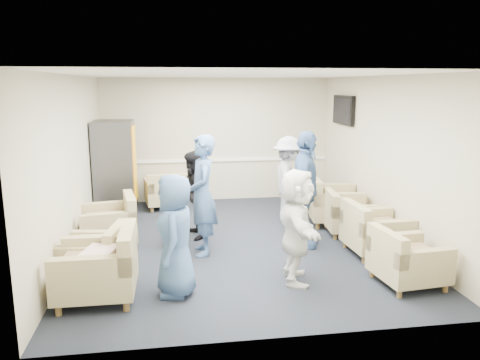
{
  "coord_description": "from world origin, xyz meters",
  "views": [
    {
      "loc": [
        -1.03,
        -7.27,
        2.55
      ],
      "look_at": [
        0.1,
        0.2,
        1.01
      ],
      "focal_mm": 35.0,
      "sensor_mm": 36.0,
      "label": 1
    }
  ],
  "objects": [
    {
      "name": "floor",
      "position": [
        0.0,
        0.0,
        0.0
      ],
      "size": [
        6.0,
        6.0,
        0.0
      ],
      "primitive_type": "plane",
      "color": "black",
      "rests_on": "ground"
    },
    {
      "name": "ceiling",
      "position": [
        0.0,
        0.0,
        2.7
      ],
      "size": [
        6.0,
        6.0,
        0.0
      ],
      "primitive_type": "plane",
      "rotation": [
        3.14,
        0.0,
        0.0
      ],
      "color": "white",
      "rests_on": "back_wall"
    },
    {
      "name": "back_wall",
      "position": [
        0.0,
        3.0,
        1.35
      ],
      "size": [
        5.0,
        0.02,
        2.7
      ],
      "primitive_type": "cube",
      "color": "beige",
      "rests_on": "floor"
    },
    {
      "name": "front_wall",
      "position": [
        0.0,
        -3.0,
        1.35
      ],
      "size": [
        5.0,
        0.02,
        2.7
      ],
      "primitive_type": "cube",
      "color": "beige",
      "rests_on": "floor"
    },
    {
      "name": "left_wall",
      "position": [
        -2.5,
        0.0,
        1.35
      ],
      "size": [
        0.02,
        6.0,
        2.7
      ],
      "primitive_type": "cube",
      "color": "beige",
      "rests_on": "floor"
    },
    {
      "name": "right_wall",
      "position": [
        2.5,
        0.0,
        1.35
      ],
      "size": [
        0.02,
        6.0,
        2.7
      ],
      "primitive_type": "cube",
      "color": "beige",
      "rests_on": "floor"
    },
    {
      "name": "chair_rail",
      "position": [
        0.0,
        2.98,
        0.9
      ],
      "size": [
        4.98,
        0.04,
        0.06
      ],
      "primitive_type": "cube",
      "color": "white",
      "rests_on": "back_wall"
    },
    {
      "name": "tv",
      "position": [
        2.44,
        1.8,
        2.05
      ],
      "size": [
        0.1,
        1.0,
        0.58
      ],
      "color": "black",
      "rests_on": "right_wall"
    },
    {
      "name": "armchair_left_near",
      "position": [
        -1.89,
        -1.79,
        0.37
      ],
      "size": [
        0.93,
        0.93,
        0.74
      ],
      "rotation": [
        0.0,
        0.0,
        -1.58
      ],
      "color": "tan",
      "rests_on": "floor"
    },
    {
      "name": "armchair_left_mid",
      "position": [
        -2.04,
        -1.19,
        0.31
      ],
      "size": [
        0.89,
        0.89,
        0.62
      ],
      "rotation": [
        0.0,
        0.0,
        -1.73
      ],
      "color": "tan",
      "rests_on": "floor"
    },
    {
      "name": "armchair_left_far",
      "position": [
        -2.0,
        0.21,
        0.34
      ],
      "size": [
        0.98,
        0.98,
        0.68
      ],
      "rotation": [
        0.0,
        0.0,
        -1.41
      ],
      "color": "tan",
      "rests_on": "floor"
    },
    {
      "name": "armchair_right_near",
      "position": [
        1.92,
        -1.97,
        0.32
      ],
      "size": [
        0.87,
        0.87,
        0.64
      ],
      "rotation": [
        0.0,
        0.0,
        1.67
      ],
      "color": "tan",
      "rests_on": "floor"
    },
    {
      "name": "armchair_right_midnear",
      "position": [
        1.99,
        -0.83,
        0.34
      ],
      "size": [
        0.88,
        0.88,
        0.68
      ],
      "rotation": [
        0.0,
        0.0,
        1.61
      ],
      "color": "tan",
      "rests_on": "floor"
    },
    {
      "name": "armchair_right_midfar",
      "position": [
        1.96,
        0.19,
        0.32
      ],
      "size": [
        0.88,
        0.88,
        0.64
      ],
      "rotation": [
        0.0,
        0.0,
        1.47
      ],
      "color": "tan",
      "rests_on": "floor"
    },
    {
      "name": "armchair_right_far",
      "position": [
        1.91,
        0.83,
        0.36
      ],
      "size": [
        1.04,
        1.04,
        0.73
      ],
      "rotation": [
        0.0,
        0.0,
        1.43
      ],
      "color": "tan",
      "rests_on": "floor"
    },
    {
      "name": "armchair_corner",
      "position": [
        -1.15,
        2.41,
        0.33
      ],
      "size": [
        0.93,
        0.93,
        0.66
      ],
      "rotation": [
        0.0,
        0.0,
        3.29
      ],
      "color": "tan",
      "rests_on": "floor"
    },
    {
      "name": "vending_machine",
      "position": [
        -2.09,
        1.93,
        0.94
      ],
      "size": [
        0.76,
        0.89,
        1.88
      ],
      "color": "#4D4D54",
      "rests_on": "floor"
    },
    {
      "name": "backpack",
      "position": [
        -1.02,
        0.03,
        0.24
      ],
      "size": [
        0.32,
        0.28,
        0.47
      ],
      "rotation": [
        0.0,
        0.0,
        0.37
      ],
      "color": "black",
      "rests_on": "floor"
    },
    {
      "name": "pillow",
      "position": [
        -1.9,
        -1.79,
        0.55
      ],
      "size": [
        0.45,
        0.54,
        0.13
      ],
      "primitive_type": "cube",
      "rotation": [
        0.0,
        0.0,
        -1.81
      ],
      "color": "silver",
      "rests_on": "armchair_left_near"
    },
    {
      "name": "person_front_left",
      "position": [
        -1.0,
        -1.8,
        0.76
      ],
      "size": [
        0.55,
        0.78,
        1.51
      ],
      "primitive_type": "imported",
      "rotation": [
        0.0,
        0.0,
        -1.67
      ],
      "color": "#3C5D91",
      "rests_on": "floor"
    },
    {
      "name": "person_mid_left",
      "position": [
        -0.57,
        -0.42,
        0.91
      ],
      "size": [
        0.46,
        0.68,
        1.83
      ],
      "primitive_type": "imported",
      "rotation": [
        0.0,
        0.0,
        -1.54
      ],
      "color": "#3C5D91",
      "rests_on": "floor"
    },
    {
      "name": "person_back_left",
      "position": [
        -0.67,
        0.35,
        0.74
      ],
      "size": [
        0.68,
        0.81,
        1.48
      ],
      "primitive_type": "imported",
      "rotation": [
        0.0,
        0.0,
        -1.39
      ],
      "color": "black",
      "rests_on": "floor"
    },
    {
      "name": "person_back_right",
      "position": [
        1.12,
        0.99,
        0.81
      ],
      "size": [
        0.69,
        1.1,
        1.63
      ],
      "primitive_type": "imported",
      "rotation": [
        0.0,
        0.0,
        1.49
      ],
      "color": "silver",
      "rests_on": "floor"
    },
    {
      "name": "person_mid_right",
      "position": [
        1.06,
        -0.31,
        0.93
      ],
      "size": [
        0.85,
        1.18,
        1.85
      ],
      "primitive_type": "imported",
      "rotation": [
        0.0,
        0.0,
        1.16
      ],
      "color": "#3C5D91",
      "rests_on": "floor"
    },
    {
      "name": "person_front_right",
      "position": [
        0.56,
        -1.63,
        0.75
      ],
      "size": [
        0.68,
        1.45,
        1.51
      ],
      "primitive_type": "imported",
      "rotation": [
        0.0,
        0.0,
        1.4
      ],
      "color": "white",
      "rests_on": "floor"
    }
  ]
}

